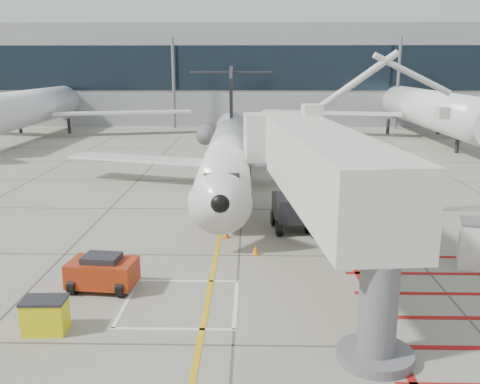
{
  "coord_description": "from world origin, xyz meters",
  "views": [
    {
      "loc": [
        0.55,
        -18.96,
        8.47
      ],
      "look_at": [
        0.0,
        6.0,
        2.5
      ],
      "focal_mm": 40.0,
      "sensor_mm": 36.0,
      "label": 1
    }
  ],
  "objects_px": {
    "regional_jet": "(227,136)",
    "jet_bridge": "(326,183)",
    "pushback_tug": "(102,271)",
    "spill_bin": "(45,315)"
  },
  "relations": [
    {
      "from": "regional_jet",
      "to": "jet_bridge",
      "type": "distance_m",
      "value": 13.92
    },
    {
      "from": "regional_jet",
      "to": "pushback_tug",
      "type": "relative_size",
      "value": 12.31
    },
    {
      "from": "jet_bridge",
      "to": "regional_jet",
      "type": "bearing_deg",
      "value": 103.24
    },
    {
      "from": "pushback_tug",
      "to": "spill_bin",
      "type": "relative_size",
      "value": 1.87
    },
    {
      "from": "regional_jet",
      "to": "jet_bridge",
      "type": "relative_size",
      "value": 1.6
    },
    {
      "from": "jet_bridge",
      "to": "pushback_tug",
      "type": "distance_m",
      "value": 9.39
    },
    {
      "from": "pushback_tug",
      "to": "jet_bridge",
      "type": "bearing_deg",
      "value": 16.94
    },
    {
      "from": "regional_jet",
      "to": "pushback_tug",
      "type": "bearing_deg",
      "value": -106.6
    },
    {
      "from": "regional_jet",
      "to": "spill_bin",
      "type": "xyz_separation_m",
      "value": [
        -5.05,
        -18.26,
        -3.47
      ]
    },
    {
      "from": "regional_jet",
      "to": "jet_bridge",
      "type": "height_order",
      "value": "regional_jet"
    }
  ]
}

